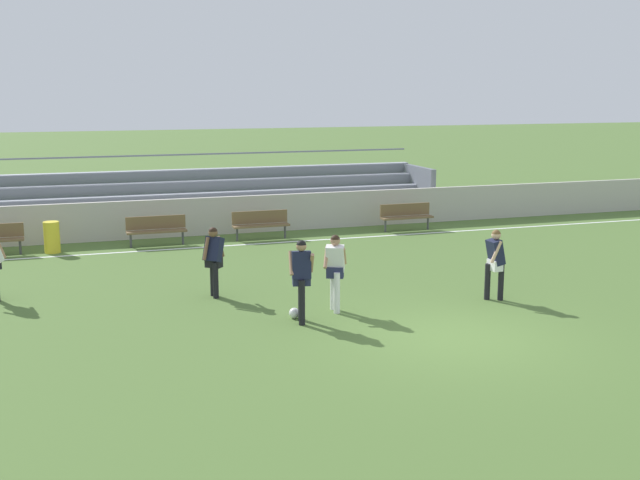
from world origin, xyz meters
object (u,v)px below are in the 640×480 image
(bleacher_stand, at_px, (176,197))
(trash_bin, at_px, (52,237))
(player_white_trailing_run, at_px, (335,266))
(player_dark_on_ball, at_px, (214,256))
(bench_centre_sideline, at_px, (261,222))
(player_dark_wide_right, at_px, (495,259))
(bench_near_wall_gap, at_px, (156,228))
(soccer_ball, at_px, (294,313))
(player_dark_overlapping, at_px, (301,274))
(bench_far_right, at_px, (406,214))

(bleacher_stand, height_order, trash_bin, bleacher_stand)
(player_white_trailing_run, relative_size, player_dark_on_ball, 1.03)
(bleacher_stand, height_order, bench_centre_sideline, bleacher_stand)
(trash_bin, distance_m, player_dark_wide_right, 12.84)
(bench_near_wall_gap, relative_size, soccer_ball, 8.18)
(player_dark_overlapping, bearing_deg, bench_centre_sideline, 81.06)
(player_dark_on_ball, relative_size, player_dark_wide_right, 1.01)
(bleacher_stand, height_order, player_dark_wide_right, bleacher_stand)
(bench_centre_sideline, relative_size, player_dark_overlapping, 1.05)
(trash_bin, relative_size, player_dark_overlapping, 0.54)
(bench_near_wall_gap, bearing_deg, soccer_ball, -78.49)
(player_dark_on_ball, bearing_deg, bench_near_wall_gap, 94.62)
(player_dark_wide_right, bearing_deg, bleacher_stand, 113.79)
(bench_near_wall_gap, relative_size, player_dark_wide_right, 1.12)
(player_dark_on_ball, bearing_deg, player_dark_overlapping, -62.96)
(player_dark_on_ball, xyz_separation_m, player_dark_wide_right, (5.95, -2.24, -0.01))
(bench_near_wall_gap, relative_size, player_dark_on_ball, 1.11)
(player_dark_on_ball, bearing_deg, bleacher_stand, 86.63)
(trash_bin, relative_size, player_dark_wide_right, 0.57)
(soccer_ball, bearing_deg, player_dark_on_ball, 119.47)
(player_dark_overlapping, bearing_deg, bench_far_right, 54.52)
(bench_centre_sideline, height_order, player_dark_overlapping, player_dark_overlapping)
(trash_bin, relative_size, player_dark_on_ball, 0.56)
(player_white_trailing_run, xyz_separation_m, player_dark_wide_right, (3.72, -0.25, -0.04))
(bench_centre_sideline, bearing_deg, player_dark_wide_right, -69.80)
(bleacher_stand, relative_size, player_white_trailing_run, 11.14)
(bench_near_wall_gap, height_order, bench_far_right, same)
(bench_far_right, height_order, player_dark_wide_right, player_dark_wide_right)
(bench_near_wall_gap, distance_m, soccer_ball, 8.91)
(soccer_ball, bearing_deg, trash_bin, 119.12)
(bench_near_wall_gap, distance_m, player_dark_on_ball, 6.54)
(bench_centre_sideline, height_order, soccer_ball, bench_centre_sideline)
(bleacher_stand, xyz_separation_m, player_white_trailing_run, (1.64, -11.93, 0.00))
(player_white_trailing_run, bearing_deg, bench_centre_sideline, 86.61)
(player_dark_overlapping, height_order, player_dark_wide_right, player_dark_overlapping)
(bleacher_stand, relative_size, player_dark_wide_right, 11.53)
(bench_far_right, relative_size, soccer_ball, 8.18)
(bench_centre_sideline, xyz_separation_m, player_dark_wide_right, (3.22, -8.75, 0.41))
(bench_far_right, xyz_separation_m, player_dark_wide_right, (-1.82, -8.75, 0.41))
(bleacher_stand, relative_size, player_dark_overlapping, 10.85)
(bench_near_wall_gap, height_order, player_dark_on_ball, player_dark_on_ball)
(trash_bin, height_order, player_dark_on_ball, player_dark_on_ball)
(player_dark_wide_right, bearing_deg, soccer_ball, 179.66)
(bleacher_stand, bearing_deg, player_dark_overlapping, -86.70)
(bench_near_wall_gap, bearing_deg, bench_far_right, 0.00)
(player_white_trailing_run, bearing_deg, soccer_ball, -167.18)
(bench_centre_sideline, distance_m, player_white_trailing_run, 8.53)
(bench_centre_sideline, relative_size, bench_near_wall_gap, 1.00)
(bench_far_right, height_order, soccer_ball, bench_far_right)
(bleacher_stand, distance_m, bench_far_right, 7.97)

